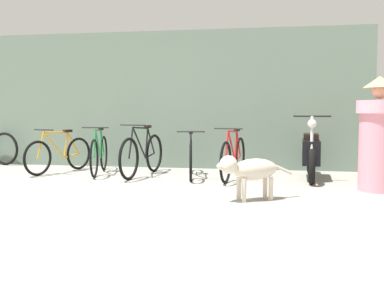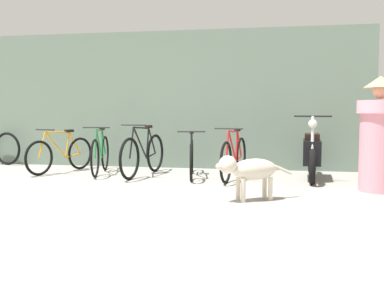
{
  "view_description": "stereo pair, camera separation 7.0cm",
  "coord_description": "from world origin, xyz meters",
  "px_view_note": "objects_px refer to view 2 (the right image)",
  "views": [
    {
      "loc": [
        2.17,
        -5.09,
        1.13
      ],
      "look_at": [
        1.05,
        1.34,
        0.65
      ],
      "focal_mm": 42.0,
      "sensor_mm": 36.0,
      "label": 1
    },
    {
      "loc": [
        2.23,
        -5.08,
        1.13
      ],
      "look_at": [
        1.05,
        1.34,
        0.65
      ],
      "focal_mm": 42.0,
      "sensor_mm": 36.0,
      "label": 2
    }
  ],
  "objects_px": {
    "stray_dog": "(249,170)",
    "spare_tire_left": "(7,149)",
    "bicycle_4": "(234,157)",
    "bicycle_3": "(192,157)",
    "bicycle_2": "(143,154)",
    "bicycle_0": "(61,154)",
    "person_in_robes": "(379,135)",
    "motorcycle": "(312,154)",
    "bicycle_1": "(100,154)"
  },
  "relations": [
    {
      "from": "bicycle_2",
      "to": "spare_tire_left",
      "type": "bearing_deg",
      "value": -98.52
    },
    {
      "from": "bicycle_3",
      "to": "motorcycle",
      "type": "xyz_separation_m",
      "value": [
        2.01,
        0.1,
        0.09
      ]
    },
    {
      "from": "bicycle_3",
      "to": "motorcycle",
      "type": "bearing_deg",
      "value": 83.12
    },
    {
      "from": "person_in_robes",
      "to": "motorcycle",
      "type": "bearing_deg",
      "value": -28.79
    },
    {
      "from": "motorcycle",
      "to": "stray_dog",
      "type": "relative_size",
      "value": 1.88
    },
    {
      "from": "bicycle_4",
      "to": "bicycle_3",
      "type": "bearing_deg",
      "value": -89.97
    },
    {
      "from": "bicycle_2",
      "to": "person_in_robes",
      "type": "relative_size",
      "value": 1.08
    },
    {
      "from": "bicycle_4",
      "to": "person_in_robes",
      "type": "bearing_deg",
      "value": 77.13
    },
    {
      "from": "bicycle_4",
      "to": "spare_tire_left",
      "type": "bearing_deg",
      "value": -93.98
    },
    {
      "from": "bicycle_2",
      "to": "spare_tire_left",
      "type": "relative_size",
      "value": 2.53
    },
    {
      "from": "bicycle_3",
      "to": "bicycle_0",
      "type": "bearing_deg",
      "value": -101.97
    },
    {
      "from": "bicycle_3",
      "to": "motorcycle",
      "type": "relative_size",
      "value": 0.92
    },
    {
      "from": "bicycle_2",
      "to": "stray_dog",
      "type": "relative_size",
      "value": 1.81
    },
    {
      "from": "motorcycle",
      "to": "stray_dog",
      "type": "xyz_separation_m",
      "value": [
        -0.92,
        -2.02,
        -0.03
      ]
    },
    {
      "from": "bicycle_2",
      "to": "stray_dog",
      "type": "distance_m",
      "value": 2.7
    },
    {
      "from": "bicycle_4",
      "to": "person_in_robes",
      "type": "distance_m",
      "value": 2.29
    },
    {
      "from": "bicycle_0",
      "to": "bicycle_1",
      "type": "xyz_separation_m",
      "value": [
        0.78,
        -0.02,
        0.02
      ]
    },
    {
      "from": "bicycle_3",
      "to": "person_in_robes",
      "type": "relative_size",
      "value": 1.03
    },
    {
      "from": "bicycle_0",
      "to": "stray_dog",
      "type": "height_order",
      "value": "bicycle_0"
    },
    {
      "from": "stray_dog",
      "to": "spare_tire_left",
      "type": "relative_size",
      "value": 1.4
    },
    {
      "from": "person_in_robes",
      "to": "bicycle_2",
      "type": "bearing_deg",
      "value": 9.02
    },
    {
      "from": "stray_dog",
      "to": "spare_tire_left",
      "type": "bearing_deg",
      "value": -59.65
    },
    {
      "from": "bicycle_0",
      "to": "person_in_robes",
      "type": "bearing_deg",
      "value": 98.99
    },
    {
      "from": "person_in_robes",
      "to": "bicycle_3",
      "type": "bearing_deg",
      "value": 4.44
    },
    {
      "from": "motorcycle",
      "to": "person_in_robes",
      "type": "distance_m",
      "value": 1.37
    },
    {
      "from": "stray_dog",
      "to": "bicycle_3",
      "type": "bearing_deg",
      "value": -91.11
    },
    {
      "from": "stray_dog",
      "to": "spare_tire_left",
      "type": "xyz_separation_m",
      "value": [
        -5.2,
        2.88,
        -0.05
      ]
    },
    {
      "from": "bicycle_1",
      "to": "bicycle_2",
      "type": "relative_size",
      "value": 0.92
    },
    {
      "from": "bicycle_2",
      "to": "spare_tire_left",
      "type": "distance_m",
      "value": 3.41
    },
    {
      "from": "bicycle_1",
      "to": "motorcycle",
      "type": "relative_size",
      "value": 0.88
    },
    {
      "from": "bicycle_2",
      "to": "motorcycle",
      "type": "bearing_deg",
      "value": 101.37
    },
    {
      "from": "bicycle_1",
      "to": "stray_dog",
      "type": "relative_size",
      "value": 1.66
    },
    {
      "from": "bicycle_0",
      "to": "motorcycle",
      "type": "relative_size",
      "value": 0.85
    },
    {
      "from": "stray_dog",
      "to": "spare_tire_left",
      "type": "height_order",
      "value": "spare_tire_left"
    },
    {
      "from": "bicycle_0",
      "to": "person_in_robes",
      "type": "relative_size",
      "value": 0.95
    },
    {
      "from": "bicycle_1",
      "to": "stray_dog",
      "type": "xyz_separation_m",
      "value": [
        2.78,
        -1.99,
        0.04
      ]
    },
    {
      "from": "bicycle_0",
      "to": "bicycle_3",
      "type": "distance_m",
      "value": 2.47
    },
    {
      "from": "bicycle_0",
      "to": "bicycle_2",
      "type": "bearing_deg",
      "value": 105.09
    },
    {
      "from": "person_in_robes",
      "to": "spare_tire_left",
      "type": "height_order",
      "value": "person_in_robes"
    },
    {
      "from": "bicycle_0",
      "to": "person_in_robes",
      "type": "height_order",
      "value": "person_in_robes"
    },
    {
      "from": "motorcycle",
      "to": "spare_tire_left",
      "type": "distance_m",
      "value": 6.19
    },
    {
      "from": "person_in_robes",
      "to": "stray_dog",
      "type": "bearing_deg",
      "value": 52.11
    },
    {
      "from": "bicycle_0",
      "to": "stray_dog",
      "type": "relative_size",
      "value": 1.6
    },
    {
      "from": "bicycle_4",
      "to": "motorcycle",
      "type": "height_order",
      "value": "motorcycle"
    },
    {
      "from": "bicycle_2",
      "to": "bicycle_4",
      "type": "bearing_deg",
      "value": 96.06
    },
    {
      "from": "bicycle_0",
      "to": "stray_dog",
      "type": "bearing_deg",
      "value": 80.39
    },
    {
      "from": "bicycle_0",
      "to": "bicycle_2",
      "type": "height_order",
      "value": "bicycle_2"
    },
    {
      "from": "bicycle_1",
      "to": "spare_tire_left",
      "type": "xyz_separation_m",
      "value": [
        -2.42,
        0.89,
        -0.01
      ]
    },
    {
      "from": "bicycle_3",
      "to": "spare_tire_left",
      "type": "relative_size",
      "value": 2.41
    },
    {
      "from": "motorcycle",
      "to": "person_in_robes",
      "type": "xyz_separation_m",
      "value": [
        0.82,
        -1.03,
        0.37
      ]
    }
  ]
}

